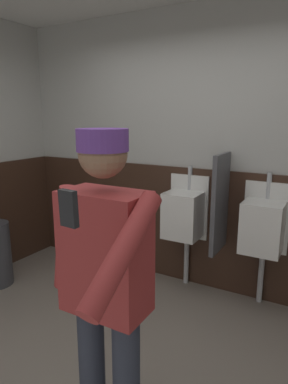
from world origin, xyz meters
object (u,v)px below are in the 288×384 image
urinal_middle (263,226)px  urinal_left (184,214)px  person (105,274)px  cell_phone (69,208)px

urinal_middle → urinal_left: bearing=180.0°
urinal_middle → person: size_ratio=0.74×
urinal_left → cell_phone: 2.44m
urinal_left → urinal_middle: 0.75m
urinal_middle → cell_phone: size_ratio=11.27×
cell_phone → urinal_left: bearing=109.4°
urinal_left → person: bearing=-79.2°
urinal_middle → person: (-0.41, -1.77, 0.20)m
person → cell_phone: bearing=-63.3°
urinal_left → person: 1.81m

